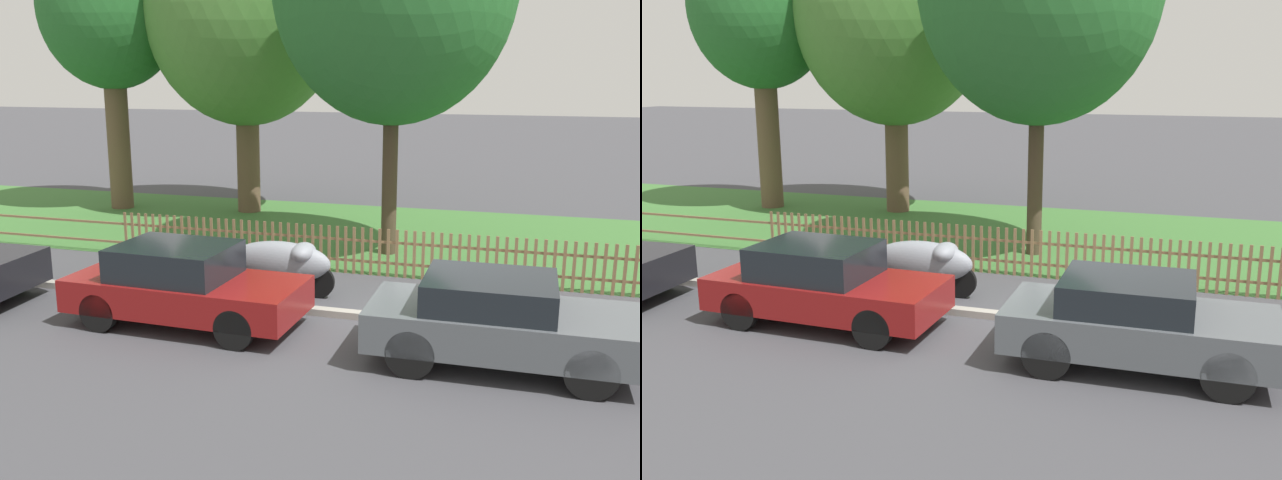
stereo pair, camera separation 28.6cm
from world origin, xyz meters
TOP-DOWN VIEW (x-y plane):
  - ground_plane at (0.00, 0.00)m, footprint 120.00×120.00m
  - kerb_stone at (0.00, 0.10)m, footprint 41.80×0.20m
  - grass_strip at (0.00, 6.46)m, footprint 41.80×7.47m
  - park_fence at (-0.00, 2.74)m, footprint 41.80×0.05m
  - parked_car_black_saloon at (-3.57, -0.99)m, footprint 3.86×1.74m
  - parked_car_navy_estate at (1.42, -1.22)m, footprint 3.72×1.71m
  - covered_motorcycle at (-2.60, 0.97)m, footprint 2.09×0.70m
  - tree_nearest_kerb at (-10.24, 7.72)m, footprint 4.07×4.07m
  - tree_behind_motorcycle at (-6.33, 8.33)m, footprint 5.57×5.57m

SIDE VIEW (x-z plane):
  - ground_plane at x=0.00m, z-range 0.00..0.00m
  - grass_strip at x=0.00m, z-range 0.00..0.01m
  - kerb_stone at x=0.00m, z-range 0.00..0.12m
  - park_fence at x=0.00m, z-range 0.00..0.98m
  - covered_motorcycle at x=-2.60m, z-range 0.12..1.14m
  - parked_car_navy_estate at x=1.42m, z-range 0.03..1.32m
  - parked_car_black_saloon at x=-3.57m, z-range 0.01..1.34m
  - tree_behind_motorcycle at x=-6.33m, z-range 1.23..10.15m
  - tree_nearest_kerb at x=-10.24m, z-range 1.67..9.88m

